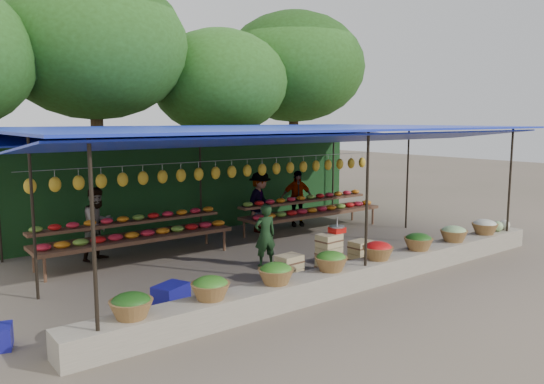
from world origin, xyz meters
TOP-DOWN VIEW (x-y plane):
  - ground at (0.00, 0.00)m, footprint 60.00×60.00m
  - stone_curb at (0.00, -2.75)m, footprint 10.60×0.55m
  - stall_canopy at (0.00, 0.08)m, footprint 10.80×6.60m
  - produce_baskets at (-0.10, -2.75)m, footprint 8.98×0.58m
  - netting_backdrop at (0.00, 3.15)m, footprint 10.60×0.06m
  - tree_row at (0.50, 6.09)m, footprint 16.51×5.50m
  - fruit_table_left at (-2.49, 1.35)m, footprint 4.21×0.95m
  - fruit_table_right at (2.51, 1.35)m, footprint 4.21×0.95m
  - crate_counter at (0.10, -1.84)m, footprint 2.37×0.37m
  - weighing_scale at (0.34, -1.84)m, footprint 0.29×0.29m
  - vendor_seated at (-0.58, -0.70)m, footprint 0.52×0.39m
  - customer_left at (-3.10, 1.83)m, footprint 0.93×0.84m
  - customer_mid at (1.32, 2.06)m, footprint 1.20×1.02m
  - customer_right at (2.62, 2.08)m, footprint 0.99×0.75m
  - blue_crate_back at (-3.15, -1.58)m, footprint 0.66×0.58m

SIDE VIEW (x-z plane):
  - ground at x=0.00m, z-range 0.00..0.00m
  - blue_crate_back at x=-3.15m, z-range 0.00..0.33m
  - stone_curb at x=0.00m, z-range 0.00..0.40m
  - crate_counter at x=0.10m, z-range -0.07..0.70m
  - produce_baskets at x=-0.10m, z-range 0.40..0.73m
  - fruit_table_left at x=-2.49m, z-range 0.14..1.07m
  - fruit_table_right at x=2.51m, z-range 0.14..1.07m
  - vendor_seated at x=-0.58m, z-range 0.00..1.28m
  - customer_right at x=2.62m, z-range 0.00..1.56m
  - customer_left at x=-3.10m, z-range 0.00..1.57m
  - customer_mid at x=1.32m, z-range 0.00..1.61m
  - weighing_scale at x=0.34m, z-range 0.69..1.00m
  - netting_backdrop at x=0.00m, z-range 0.00..2.50m
  - stall_canopy at x=0.00m, z-range 1.26..4.08m
  - tree_row at x=0.50m, z-range 1.14..8.26m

